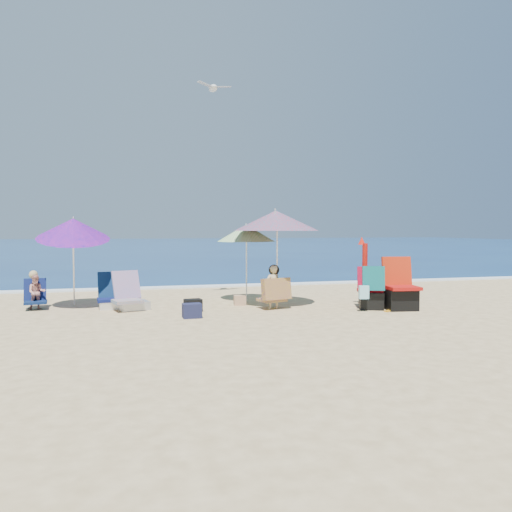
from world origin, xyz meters
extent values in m
plane|color=#D8BC84|center=(0.00, 0.00, 0.00)|extent=(120.00, 120.00, 0.00)
cube|color=navy|center=(0.00, 45.00, -0.05)|extent=(120.00, 80.00, 0.12)
cube|color=white|center=(0.00, 5.10, 0.02)|extent=(120.00, 0.50, 0.04)
cylinder|color=white|center=(0.23, 1.22, 0.96)|extent=(0.05, 0.05, 1.93)
cone|color=red|center=(0.17, 1.10, 1.85)|extent=(2.42, 2.42, 0.43)
cylinder|color=white|center=(0.11, 0.97, 2.04)|extent=(0.04, 0.04, 0.12)
cylinder|color=white|center=(-0.26, 2.01, 0.82)|extent=(0.03, 0.03, 1.65)
cone|color=#3A9717|center=(-0.26, 2.02, 1.58)|extent=(1.43, 1.43, 0.39)
cylinder|color=white|center=(-0.27, 2.03, 1.75)|extent=(0.03, 0.03, 0.10)
cylinder|color=white|center=(-4.03, 2.07, 0.86)|extent=(0.08, 0.45, 1.68)
cone|color=#B61A8F|center=(-4.01, 1.91, 1.68)|extent=(1.64, 1.70, 0.78)
cylinder|color=white|center=(-4.01, 1.93, 1.87)|extent=(0.03, 0.06, 0.12)
cylinder|color=#A3130B|center=(2.04, 0.64, 0.68)|extent=(0.13, 0.13, 1.36)
cone|color=red|center=(1.99, 0.70, 1.42)|extent=(0.18, 0.18, 0.17)
cube|color=#0D164B|center=(-3.28, 1.66, 0.19)|extent=(0.56, 0.50, 0.06)
cube|color=#0C2548|center=(-3.28, 1.94, 0.47)|extent=(0.55, 0.34, 0.56)
cube|color=silver|center=(-3.24, 1.68, 0.08)|extent=(0.58, 0.52, 0.17)
cube|color=#DB6F4D|center=(-2.94, 1.26, 0.20)|extent=(0.66, 0.61, 0.07)
cube|color=#C74650|center=(-2.96, 1.62, 0.50)|extent=(0.62, 0.45, 0.59)
cube|color=silver|center=(-2.82, 1.42, 0.09)|extent=(0.69, 0.64, 0.18)
cube|color=#AB100C|center=(2.52, -0.10, 0.47)|extent=(0.69, 0.64, 0.07)
cube|color=#B4250C|center=(2.56, 0.21, 0.78)|extent=(0.64, 0.26, 0.62)
cube|color=black|center=(2.52, -0.01, 0.22)|extent=(0.67, 0.61, 0.44)
cube|color=#A70B14|center=(1.99, 0.32, 0.37)|extent=(0.62, 0.59, 0.05)
cube|color=maroon|center=(2.06, 0.47, 0.62)|extent=(0.51, 0.30, 0.50)
cube|color=black|center=(1.98, 0.23, 0.18)|extent=(0.60, 0.57, 0.35)
cube|color=#097264|center=(1.91, 0.00, 0.66)|extent=(0.47, 0.30, 0.50)
cube|color=#95E1EF|center=(1.66, -0.08, 0.40)|extent=(0.21, 0.12, 0.27)
imported|color=tan|center=(-0.01, 0.74, 0.46)|extent=(0.38, 0.30, 0.92)
cube|color=#401075|center=(-0.01, 0.82, 0.18)|extent=(0.60, 0.56, 0.06)
cube|color=#410E62|center=(0.05, 0.68, 0.43)|extent=(0.67, 0.37, 0.47)
sphere|color=black|center=(0.04, 0.80, 0.81)|extent=(0.22, 0.22, 0.22)
imported|color=tan|center=(-4.75, 1.92, 0.36)|extent=(0.38, 0.31, 0.72)
cube|color=#0C1D45|center=(-4.77, 1.88, 0.16)|extent=(0.48, 0.43, 0.05)
cube|color=#0B1440|center=(-4.82, 2.15, 0.39)|extent=(0.46, 0.30, 0.47)
sphere|color=tan|center=(-4.83, 2.06, 0.72)|extent=(0.17, 0.17, 0.17)
cube|color=#1A1D3A|center=(-1.77, 0.12, 0.13)|extent=(0.36, 0.26, 0.27)
cube|color=black|center=(-1.65, 0.89, 0.12)|extent=(0.37, 0.30, 0.25)
cube|color=tan|center=(-0.55, 1.45, 0.11)|extent=(0.27, 0.21, 0.22)
cube|color=#171933|center=(3.07, 1.27, 0.13)|extent=(0.39, 0.32, 0.26)
cube|color=orange|center=(2.17, -0.16, 0.01)|extent=(0.21, 0.16, 0.03)
ellipsoid|color=silver|center=(-0.98, 2.28, 4.88)|extent=(0.34, 0.43, 0.15)
cube|color=#95989E|center=(-1.18, 2.09, 4.90)|extent=(0.40, 0.26, 0.08)
cube|color=#95969D|center=(-0.76, 2.19, 4.90)|extent=(0.40, 0.26, 0.08)
camera|label=1|loc=(-3.01, -9.29, 1.66)|focal=35.48mm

